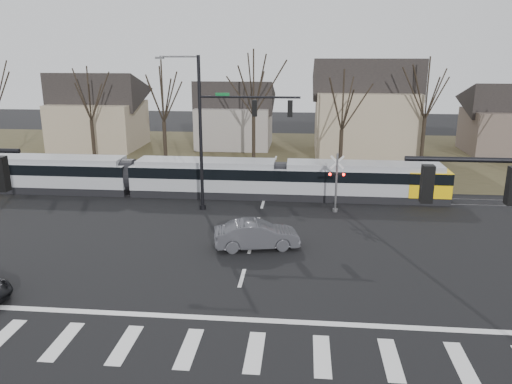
{
  "coord_description": "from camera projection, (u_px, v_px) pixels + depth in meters",
  "views": [
    {
      "loc": [
        2.74,
        -19.59,
        10.39
      ],
      "look_at": [
        0.0,
        9.0,
        2.3
      ],
      "focal_mm": 35.0,
      "sensor_mm": 36.0,
      "label": 1
    }
  ],
  "objects": [
    {
      "name": "rail_pair",
      "position": [
        265.0,
        197.0,
        36.97
      ],
      "size": [
        90.0,
        1.52,
        0.06
      ],
      "color": "#59595E",
      "rests_on": "ground"
    },
    {
      "name": "lane_dashes",
      "position": [
        265.0,
        196.0,
        37.17
      ],
      "size": [
        0.18,
        30.0,
        0.01
      ],
      "color": "silver",
      "rests_on": "ground"
    },
    {
      "name": "grass_verge",
      "position": [
        277.0,
        154.0,
        52.5
      ],
      "size": [
        140.0,
        28.0,
        0.01
      ],
      "primitive_type": "cube",
      "color": "#38331E",
      "rests_on": "ground"
    },
    {
      "name": "sedan",
      "position": [
        257.0,
        235.0,
        27.23
      ],
      "size": [
        3.49,
        5.28,
        1.52
      ],
      "primitive_type": "imported",
      "rotation": [
        0.0,
        0.0,
        1.78
      ],
      "color": "#404046",
      "rests_on": "ground"
    },
    {
      "name": "ground",
      "position": [
        236.0,
        298.0,
        21.84
      ],
      "size": [
        140.0,
        140.0,
        0.0
      ],
      "primitive_type": "plane",
      "color": "black"
    },
    {
      "name": "house_d",
      "position": [
        508.0,
        116.0,
        52.09
      ],
      "size": [
        8.64,
        7.56,
        7.65
      ],
      "color": "brown",
      "rests_on": "ground"
    },
    {
      "name": "house_c",
      "position": [
        365.0,
        104.0,
        51.21
      ],
      "size": [
        10.8,
        8.64,
        10.1
      ],
      "color": "gray",
      "rests_on": "ground"
    },
    {
      "name": "house_b",
      "position": [
        235.0,
        111.0,
        55.71
      ],
      "size": [
        8.64,
        7.56,
        7.65
      ],
      "color": "gray",
      "rests_on": "ground"
    },
    {
      "name": "tram",
      "position": [
        204.0,
        176.0,
        37.19
      ],
      "size": [
        35.47,
        2.63,
        2.69
      ],
      "color": "gray",
      "rests_on": "ground"
    },
    {
      "name": "tree_row",
      "position": [
        296.0,
        113.0,
        45.21
      ],
      "size": [
        59.2,
        7.2,
        10.0
      ],
      "color": "black",
      "rests_on": "ground"
    },
    {
      "name": "house_a",
      "position": [
        98.0,
        107.0,
        55.04
      ],
      "size": [
        9.72,
        8.64,
        8.6
      ],
      "color": "gray",
      "rests_on": "ground"
    },
    {
      "name": "signal_pole_far",
      "position": [
        224.0,
        126.0,
        32.49
      ],
      "size": [
        9.28,
        0.44,
        10.2
      ],
      "color": "black",
      "rests_on": "ground"
    },
    {
      "name": "stop_line",
      "position": [
        230.0,
        319.0,
        20.11
      ],
      "size": [
        28.0,
        0.35,
        0.01
      ],
      "primitive_type": "cube",
      "color": "silver",
      "rests_on": "ground"
    },
    {
      "name": "crosswalk",
      "position": [
        222.0,
        350.0,
        18.0
      ],
      "size": [
        27.0,
        2.6,
        0.01
      ],
      "color": "silver",
      "rests_on": "ground"
    },
    {
      "name": "rail_crossing_signal",
      "position": [
        336.0,
        185.0,
        33.12
      ],
      "size": [
        1.08,
        0.36,
        4.0
      ],
      "color": "#59595B",
      "rests_on": "ground"
    }
  ]
}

